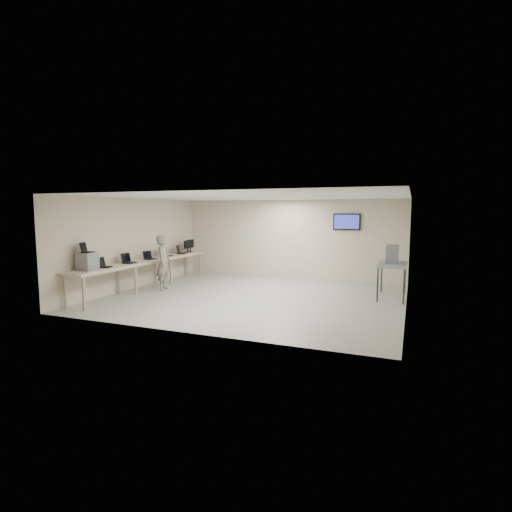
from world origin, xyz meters
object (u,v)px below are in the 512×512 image
at_px(workbench, 146,262).
at_px(equipment_box, 88,261).
at_px(side_table, 393,266).
at_px(soldier, 163,263).

bearing_deg(workbench, equipment_box, -91.55).
bearing_deg(equipment_box, side_table, 24.05).
relative_size(workbench, equipment_box, 13.19).
height_order(workbench, side_table, side_table).
relative_size(soldier, side_table, 1.04).
bearing_deg(equipment_box, soldier, 70.85).
bearing_deg(soldier, equipment_box, 142.75).
xyz_separation_m(soldier, side_table, (6.57, 1.36, 0.06)).
relative_size(equipment_box, side_table, 0.28).
bearing_deg(soldier, workbench, 70.45).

